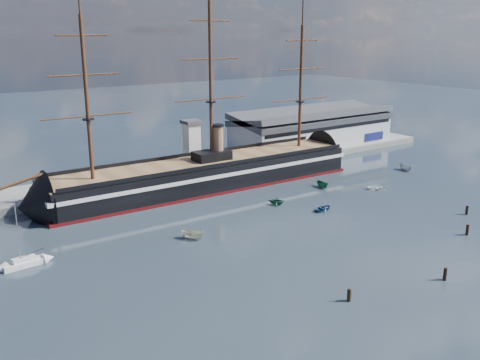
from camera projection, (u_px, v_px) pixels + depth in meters
ground at (249, 206)px, 133.24m from camera, size 600.00×600.00×0.00m
quay at (207, 171)px, 167.08m from camera, size 180.00×18.00×2.00m
warehouse at (313, 128)px, 194.82m from camera, size 63.00×21.00×11.60m
quay_tower at (192, 144)px, 158.19m from camera, size 5.00×5.00×15.00m
warship at (200, 175)px, 146.73m from camera, size 113.03×17.94×53.94m
sailboat at (24, 262)px, 99.12m from camera, size 8.02×2.86×12.60m
motorboat_a at (193, 239)px, 112.26m from camera, size 6.45×4.96×2.45m
motorboat_b at (323, 210)px, 130.28m from camera, size 1.87×3.50×1.55m
motorboat_c at (322, 188)px, 149.16m from camera, size 5.51×2.47×2.14m
motorboat_d at (277, 205)px, 134.38m from camera, size 7.12×6.71×2.51m
motorboat_e at (378, 190)px, 147.23m from camera, size 3.16×3.54×1.59m
motorboat_f at (405, 170)px, 167.33m from camera, size 6.44×3.22×2.46m
piling_near_left at (349, 301)px, 86.49m from camera, size 0.64×0.64×2.91m
piling_near_mid at (444, 280)px, 93.81m from camera, size 0.64×0.64×3.06m
piling_near_right at (467, 235)px, 114.49m from camera, size 0.64×0.64×3.13m
piling_far_right at (466, 215)px, 127.27m from camera, size 0.64×0.64×2.92m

